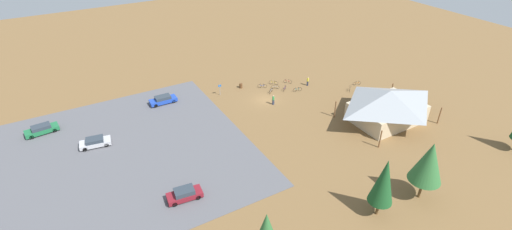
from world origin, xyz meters
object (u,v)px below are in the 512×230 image
at_px(trash_bin, 241,86).
at_px(pine_far_west, 384,181).
at_px(bike_pavilion, 388,104).
at_px(car_green_mid_lot, 42,129).
at_px(pine_midwest, 429,162).
at_px(car_silver_near_entry, 95,142).
at_px(lot_sign, 220,88).
at_px(bicycle_blue_edge_south, 262,86).
at_px(bicycle_green_yard_front, 366,93).
at_px(bicycle_black_yard_center, 350,89).
at_px(bicycle_teal_lone_west, 297,90).
at_px(visitor_near_lot, 273,100).
at_px(bicycle_white_near_porch, 271,91).
at_px(bicycle_silver_front_row, 275,87).
at_px(car_maroon_aisle_side, 185,194).
at_px(bicycle_orange_near_sign, 357,83).
at_px(bicycle_red_mid_cluster, 288,81).
at_px(bicycle_purple_edge_north, 285,88).
at_px(visitor_by_pavilion, 308,81).
at_px(car_blue_by_curb, 163,100).
at_px(bicycle_yellow_yard_left, 274,83).

xyz_separation_m(trash_bin, pine_far_west, (1.42, 36.31, 4.47)).
relative_size(bike_pavilion, car_green_mid_lot, 2.75).
bearing_deg(pine_midwest, car_silver_near_entry, -43.63).
height_order(lot_sign, bicycle_blue_edge_south, lot_sign).
distance_m(bicycle_green_yard_front, car_silver_near_entry, 46.63).
height_order(lot_sign, bicycle_black_yard_center, lot_sign).
height_order(bike_pavilion, bicycle_teal_lone_west, bike_pavilion).
relative_size(bicycle_blue_edge_south, visitor_near_lot, 0.84).
height_order(lot_sign, car_green_mid_lot, lot_sign).
distance_m(car_silver_near_entry, visitor_near_lot, 29.33).
height_order(bike_pavilion, trash_bin, bike_pavilion).
bearing_deg(bicycle_white_near_porch, bicycle_silver_front_row, -147.51).
bearing_deg(bicycle_blue_edge_south, bicycle_white_near_porch, 99.19).
xyz_separation_m(bicycle_teal_lone_west, car_green_mid_lot, (42.34, -8.21, 0.34)).
xyz_separation_m(car_maroon_aisle_side, car_green_mid_lot, (14.01, -24.52, -0.03)).
height_order(trash_bin, car_green_mid_lot, car_green_mid_lot).
height_order(pine_far_west, bicycle_orange_near_sign, pine_far_west).
bearing_deg(bicycle_green_yard_front, bicycle_white_near_porch, -32.56).
bearing_deg(bicycle_black_yard_center, bicycle_silver_front_row, -33.53).
relative_size(trash_bin, bicycle_blue_edge_south, 0.59).
relative_size(trash_bin, bicycle_red_mid_cluster, 0.71).
xyz_separation_m(trash_bin, bicycle_purple_edge_north, (-6.70, 4.99, -0.08)).
distance_m(lot_sign, visitor_by_pavilion, 16.99).
distance_m(pine_far_west, bicycle_green_yard_front, 30.42).
height_order(lot_sign, car_blue_by_curb, lot_sign).
relative_size(bicycle_purple_edge_north, bicycle_teal_lone_west, 0.78).
bearing_deg(bicycle_orange_near_sign, car_blue_by_curb, -18.50).
bearing_deg(bicycle_orange_near_sign, bicycle_silver_front_row, -24.36).
xyz_separation_m(bicycle_white_near_porch, car_blue_by_curb, (18.63, -6.02, 0.36)).
bearing_deg(bicycle_black_yard_center, bicycle_blue_edge_south, -34.17).
height_order(bike_pavilion, pine_midwest, pine_midwest).
relative_size(bicycle_yellow_yard_left, bicycle_black_yard_center, 1.08).
bearing_deg(bicycle_black_yard_center, visitor_by_pavilion, -46.09).
bearing_deg(visitor_near_lot, car_maroon_aisle_side, 33.47).
bearing_deg(visitor_near_lot, car_blue_by_curb, -31.04).
bearing_deg(bicycle_green_yard_front, bike_pavilion, 66.11).
bearing_deg(car_silver_near_entry, bicycle_orange_near_sign, 175.03).
height_order(bicycle_black_yard_center, bicycle_purple_edge_north, bicycle_purple_edge_north).
xyz_separation_m(car_blue_by_curb, visitor_by_pavilion, (-26.29, 7.00, 0.21)).
xyz_separation_m(bicycle_red_mid_cluster, bicycle_white_near_porch, (4.93, 1.76, 0.03)).
distance_m(trash_bin, bicycle_teal_lone_west, 10.74).
bearing_deg(bicycle_orange_near_sign, car_green_mid_lot, -12.30).
distance_m(lot_sign, bicycle_green_yard_front, 26.84).
height_order(pine_midwest, car_maroon_aisle_side, pine_midwest).
height_order(car_green_mid_lot, visitor_near_lot, visitor_near_lot).
relative_size(bicycle_black_yard_center, car_silver_near_entry, 0.27).
xyz_separation_m(trash_bin, bicycle_silver_front_row, (-5.50, 3.54, -0.10)).
height_order(bicycle_silver_front_row, bicycle_teal_lone_west, bicycle_teal_lone_west).
height_order(car_maroon_aisle_side, visitor_by_pavilion, visitor_by_pavilion).
distance_m(bicycle_yellow_yard_left, bicycle_orange_near_sign, 16.11).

